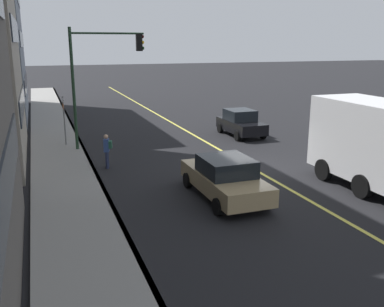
# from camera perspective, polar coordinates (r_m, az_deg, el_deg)

# --- Properties ---
(ground) EXTENTS (200.00, 200.00, 0.00)m
(ground) POSITION_cam_1_polar(r_m,az_deg,el_deg) (20.18, 7.81, -1.86)
(ground) COLOR black
(sidewalk_slab) EXTENTS (80.00, 2.75, 0.15)m
(sidewalk_slab) POSITION_cam_1_polar(r_m,az_deg,el_deg) (18.00, -16.20, -4.09)
(sidewalk_slab) COLOR gray
(sidewalk_slab) RESTS_ON ground
(curb_edge) EXTENTS (80.00, 0.16, 0.15)m
(curb_edge) POSITION_cam_1_polar(r_m,az_deg,el_deg) (18.10, -12.11, -3.72)
(curb_edge) COLOR slate
(curb_edge) RESTS_ON ground
(lane_stripe_center) EXTENTS (80.00, 0.16, 0.01)m
(lane_stripe_center) POSITION_cam_1_polar(r_m,az_deg,el_deg) (20.17, 7.81, -1.84)
(lane_stripe_center) COLOR #D8CC4C
(lane_stripe_center) RESTS_ON ground
(car_black) EXTENTS (3.86, 1.91, 1.61)m
(car_black) POSITION_cam_1_polar(r_m,az_deg,el_deg) (26.93, 6.48, 4.05)
(car_black) COLOR black
(car_black) RESTS_ON ground
(car_tan) EXTENTS (4.64, 2.04, 1.56)m
(car_tan) POSITION_cam_1_polar(r_m,az_deg,el_deg) (16.01, 4.38, -3.20)
(car_tan) COLOR tan
(car_tan) RESTS_ON ground
(truck_white) EXTENTS (6.62, 2.56, 3.44)m
(truck_white) POSITION_cam_1_polar(r_m,az_deg,el_deg) (18.00, 23.68, 0.91)
(truck_white) COLOR silver
(truck_white) RESTS_ON ground
(pedestrian_with_backpack) EXTENTS (0.42, 0.43, 1.58)m
(pedestrian_with_backpack) POSITION_cam_1_polar(r_m,az_deg,el_deg) (20.11, -11.18, 0.63)
(pedestrian_with_backpack) COLOR #262D4C
(pedestrian_with_backpack) RESTS_ON ground
(traffic_light_mast) EXTENTS (0.28, 3.87, 6.39)m
(traffic_light_mast) POSITION_cam_1_polar(r_m,az_deg,el_deg) (23.25, -12.19, 10.98)
(traffic_light_mast) COLOR #1E3823
(traffic_light_mast) RESTS_ON ground
(street_sign_post) EXTENTS (0.60, 0.08, 2.85)m
(street_sign_post) POSITION_cam_1_polar(r_m,az_deg,el_deg) (24.53, -16.59, 4.61)
(street_sign_post) COLOR slate
(street_sign_post) RESTS_ON ground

